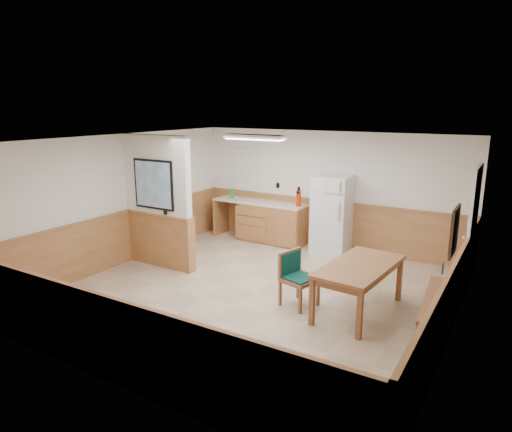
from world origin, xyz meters
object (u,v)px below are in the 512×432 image
Objects in this scene: refrigerator at (332,215)px; dining_bench at (438,305)px; dining_table at (359,271)px; soap_bottle at (232,193)px; fire_extinguisher at (298,198)px; dining_chair at (295,274)px.

dining_bench is at bearing -45.45° from refrigerator.
dining_table is 1.16m from dining_bench.
dining_table is at bearing -32.34° from soap_bottle.
fire_extinguisher is (-2.21, 2.49, 0.43)m from dining_table.
dining_table is 4.65m from soap_bottle.
refrigerator reaches higher than soap_bottle.
fire_extinguisher is at bearing 130.95° from dining_chair.
refrigerator is 0.94× the size of dining_bench.
dining_table is at bearing -61.99° from refrigerator.
refrigerator is 7.08× the size of soap_bottle.
fire_extinguisher is (-1.27, 2.71, 0.59)m from dining_chair.
dining_chair is at bearing -176.90° from dining_bench.
soap_bottle reaches higher than dining_table.
dining_chair is at bearing -81.83° from refrigerator.
refrigerator is 3.52m from dining_bench.
soap_bottle is (-1.71, -0.01, -0.07)m from fire_extinguisher.
dining_chair reaches higher than dining_table.
dining_chair is at bearing -60.30° from fire_extinguisher.
dining_bench is at bearing 7.97° from dining_table.
soap_bottle is (-2.98, 2.70, 0.52)m from dining_chair.
fire_extinguisher is (-3.32, 2.44, 0.74)m from dining_bench.
dining_chair is 3.69× the size of soap_bottle.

